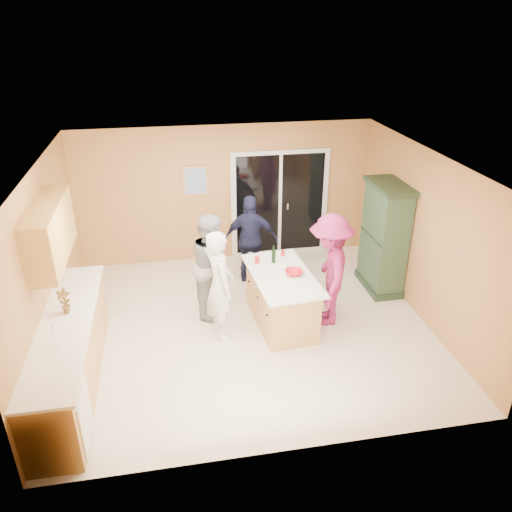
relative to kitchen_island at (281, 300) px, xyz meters
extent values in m
plane|color=beige|center=(-0.53, -0.01, -0.40)|extent=(5.50, 5.50, 0.00)
cube|color=white|center=(-0.53, -0.01, 2.20)|extent=(5.50, 5.00, 0.10)
cube|color=#E89A5F|center=(-0.53, 2.49, 0.90)|extent=(5.50, 0.10, 2.60)
cube|color=#E89A5F|center=(-0.53, -2.51, 0.90)|extent=(5.50, 0.10, 2.60)
cube|color=#E89A5F|center=(-3.28, -0.01, 0.90)|extent=(0.10, 5.00, 2.60)
cube|color=#E89A5F|center=(2.22, -0.01, 0.90)|extent=(0.10, 5.00, 2.60)
cube|color=tan|center=(-2.98, -0.91, 0.05)|extent=(0.60, 3.00, 0.90)
cube|color=white|center=(-2.97, -2.01, 0.00)|extent=(0.62, 0.60, 0.72)
cube|color=silver|center=(-2.97, -0.91, 0.52)|extent=(0.65, 3.05, 0.04)
cylinder|color=silver|center=(-2.98, -1.41, 0.69)|extent=(0.02, 0.02, 0.30)
cube|color=tan|center=(-3.11, -0.21, 1.48)|extent=(0.35, 1.60, 0.75)
cube|color=silver|center=(0.52, 2.46, 0.65)|extent=(1.90, 0.05, 2.10)
cube|color=black|center=(0.52, 2.44, 0.65)|extent=(1.70, 0.03, 1.94)
cube|color=silver|center=(0.52, 2.44, 0.65)|extent=(0.06, 0.04, 1.94)
cube|color=silver|center=(0.67, 2.43, 0.60)|extent=(0.02, 0.03, 0.12)
cube|color=tan|center=(-1.08, 2.47, 1.20)|extent=(0.46, 0.03, 0.56)
cube|color=#526EAB|center=(-1.08, 2.45, 1.20)|extent=(0.38, 0.02, 0.48)
cube|color=tan|center=(0.00, 0.00, 0.01)|extent=(0.86, 1.49, 0.82)
cube|color=silver|center=(0.00, 0.00, 0.43)|extent=(1.01, 1.69, 0.04)
cube|color=black|center=(0.00, 0.00, -0.35)|extent=(0.78, 1.42, 0.09)
cube|color=#1E321F|center=(1.96, 0.79, -0.34)|extent=(0.53, 1.00, 0.11)
cube|color=#2D442D|center=(1.96, 0.79, 0.54)|extent=(0.47, 0.94, 1.77)
cube|color=#1E321F|center=(1.96, 0.79, 1.46)|extent=(0.55, 1.04, 0.08)
imported|color=silver|center=(-0.95, -0.14, 0.44)|extent=(0.51, 0.68, 1.69)
imported|color=#AAAAAD|center=(-0.99, 0.52, 0.44)|extent=(0.78, 0.92, 1.68)
imported|color=#171732|center=(-0.22, 1.44, 0.40)|extent=(1.00, 0.58, 1.61)
imported|color=#9B2159|center=(0.72, -0.08, 0.49)|extent=(0.93, 1.27, 1.77)
imported|color=red|center=(0.18, -0.03, 0.48)|extent=(0.28, 0.28, 0.06)
imported|color=#A81910|center=(-2.98, -0.67, 0.71)|extent=(0.19, 0.13, 0.34)
cylinder|color=red|center=(0.15, 0.61, 0.50)|extent=(0.08, 0.08, 0.09)
cylinder|color=red|center=(-0.30, 0.44, 0.51)|extent=(0.09, 0.09, 0.11)
cylinder|color=black|center=(-0.04, 0.41, 0.56)|extent=(0.07, 0.07, 0.21)
cylinder|color=black|center=(-0.04, 0.41, 0.70)|extent=(0.02, 0.02, 0.08)
cylinder|color=silver|center=(-0.19, 0.07, 0.46)|extent=(0.25, 0.25, 0.01)
camera|label=1|loc=(-1.57, -6.41, 4.00)|focal=35.00mm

